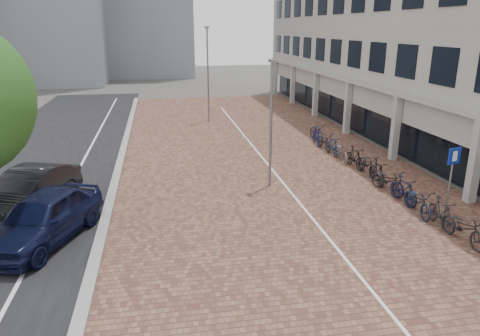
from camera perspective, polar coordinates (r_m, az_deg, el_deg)
name	(u,v)px	position (r m, az deg, el deg)	size (l,w,h in m)	color
ground	(279,278)	(12.67, 5.04, -13.84)	(140.00, 140.00, 0.00)	#474442
plaza_brick	(256,155)	(23.87, 2.13, 1.62)	(14.50, 42.00, 0.04)	brown
street_asphalt	(39,167)	(24.10, -24.35, 0.16)	(8.00, 50.00, 0.03)	black
curb	(120,161)	(23.42, -15.10, 0.84)	(0.35, 42.00, 0.14)	gray
lane_line	(82,164)	(23.67, -19.66, 0.46)	(0.12, 44.00, 0.00)	white
parking_line	(260,155)	(23.90, 2.60, 1.70)	(0.10, 30.00, 0.00)	white
car_navy	(43,218)	(15.51, -23.92, -5.86)	(1.93, 4.80, 1.64)	black
car_dark	(29,191)	(18.31, -25.43, -2.64)	(1.67, 4.80, 1.58)	black
parking_sign	(452,172)	(16.81, 25.52, -0.48)	(0.56, 0.20, 2.73)	slate
lamp_near	(271,126)	(18.60, 3.98, 5.37)	(0.12, 0.12, 5.32)	slate
lamp_far	(208,76)	(32.23, -4.14, 11.71)	(0.12, 0.12, 6.57)	slate
bike_row	(364,164)	(21.35, 15.60, 0.44)	(1.21, 15.82, 1.05)	black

